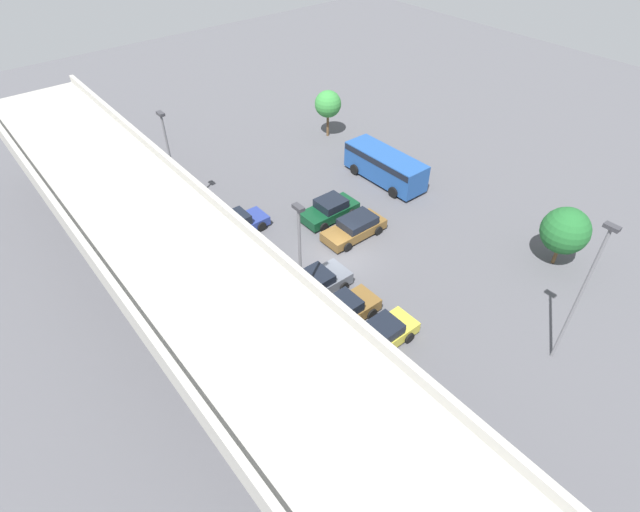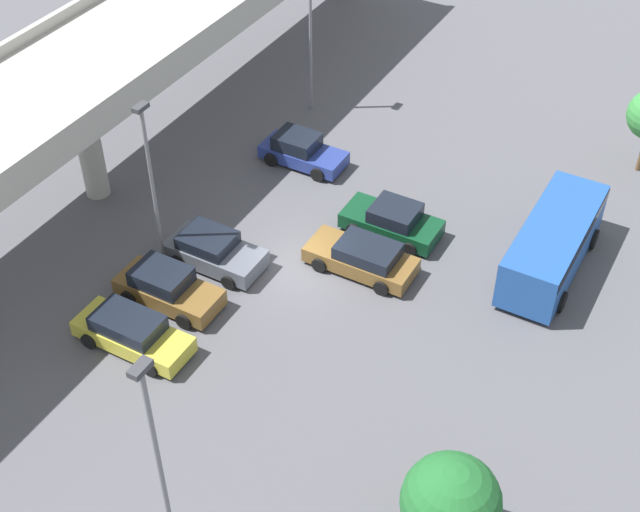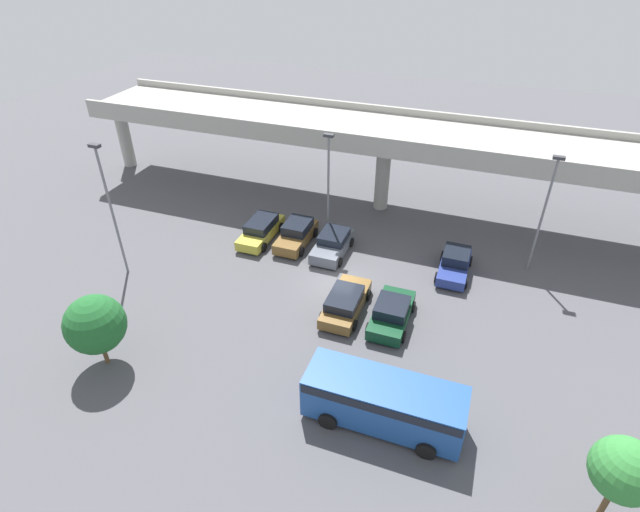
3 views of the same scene
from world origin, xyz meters
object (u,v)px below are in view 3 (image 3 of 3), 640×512
at_px(parked_car_0, 261,230).
at_px(shuttle_bus, 384,399).
at_px(parked_car_4, 392,313).
at_px(lamp_post_near_aisle, 328,180).
at_px(parked_car_3, 345,302).
at_px(parked_car_2, 333,244).
at_px(parked_car_1, 297,234).
at_px(lamp_post_by_overpass, 110,203).
at_px(tree_front_centre, 624,470).
at_px(lamp_post_mid_lot, 545,207).
at_px(parked_car_5, 455,264).
at_px(tree_front_left, 95,324).

xyz_separation_m(parked_car_0, shuttle_bus, (12.55, -12.93, 0.76)).
bearing_deg(parked_car_4, parked_car_0, 62.41).
relative_size(shuttle_bus, lamp_post_near_aisle, 0.92).
xyz_separation_m(parked_car_3, parked_car_4, (2.87, -0.04, 0.02)).
relative_size(parked_car_2, parked_car_3, 0.90).
bearing_deg(parked_car_0, parked_car_4, 62.41).
bearing_deg(parked_car_4, lamp_post_near_aisle, 40.57).
distance_m(parked_car_0, parked_car_1, 2.75).
relative_size(lamp_post_by_overpass, tree_front_centre, 2.05).
bearing_deg(parked_car_0, lamp_post_mid_lot, 97.87).
distance_m(parked_car_5, tree_front_centre, 17.02).
bearing_deg(lamp_post_near_aisle, lamp_post_by_overpass, -141.62).
height_order(parked_car_2, tree_front_left, tree_front_left).
xyz_separation_m(lamp_post_mid_lot, tree_front_centre, (2.98, -17.11, -1.63)).
xyz_separation_m(parked_car_5, tree_front_centre, (7.70, -14.98, 2.46)).
xyz_separation_m(parked_car_2, parked_car_4, (5.68, -5.89, -0.01)).
height_order(parked_car_4, lamp_post_mid_lot, lamp_post_mid_lot).
xyz_separation_m(parked_car_0, tree_front_left, (-2.36, -14.34, 2.00)).
distance_m(parked_car_0, parked_car_5, 14.17).
xyz_separation_m(lamp_post_near_aisle, tree_front_left, (-6.96, -16.28, -1.98)).
relative_size(parked_car_5, shuttle_bus, 0.58).
bearing_deg(parked_car_3, parked_car_0, 55.20).
bearing_deg(parked_car_3, lamp_post_by_overpass, 94.28).
bearing_deg(parked_car_2, parked_car_0, -90.33).
height_order(parked_car_2, parked_car_4, parked_car_4).
xyz_separation_m(parked_car_5, tree_front_left, (-16.52, -14.82, 2.00)).
relative_size(lamp_post_near_aisle, tree_front_centre, 1.81).
height_order(lamp_post_near_aisle, lamp_post_mid_lot, lamp_post_mid_lot).
bearing_deg(lamp_post_by_overpass, parked_car_3, 4.28).
distance_m(parked_car_0, tree_front_left, 14.67).
bearing_deg(parked_car_5, parked_car_1, -89.11).
bearing_deg(lamp_post_mid_lot, parked_car_3, -140.81).
bearing_deg(shuttle_bus, parked_car_5, 83.14).
height_order(parked_car_0, lamp_post_mid_lot, lamp_post_mid_lot).
height_order(parked_car_1, tree_front_left, tree_front_left).
bearing_deg(lamp_post_by_overpass, lamp_post_near_aisle, 38.38).
distance_m(lamp_post_mid_lot, lamp_post_by_overpass, 27.34).
bearing_deg(parked_car_3, tree_front_left, 128.02).
relative_size(parked_car_0, parked_car_3, 1.01).
bearing_deg(lamp_post_by_overpass, parked_car_4, 3.48).
bearing_deg(parked_car_4, tree_front_left, 121.60).
xyz_separation_m(parked_car_1, parked_car_2, (2.91, -0.33, -0.04)).
relative_size(parked_car_0, parked_car_4, 1.09).
bearing_deg(parked_car_5, lamp_post_by_overpass, -70.25).
bearing_deg(parked_car_0, parked_car_2, 89.67).
bearing_deg(parked_car_5, lamp_post_near_aisle, -98.70).
bearing_deg(tree_front_centre, lamp_post_by_overpass, 165.31).
distance_m(lamp_post_by_overpass, tree_front_centre, 29.60).
distance_m(parked_car_3, lamp_post_near_aisle, 9.60).
xyz_separation_m(parked_car_4, shuttle_bus, (1.22, -7.01, 0.77)).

